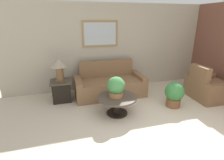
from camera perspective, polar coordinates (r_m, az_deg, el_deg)
ground_plane at (r=3.45m, az=22.79°, el=-20.75°), size 20.00×20.00×0.00m
wall_back at (r=5.66m, az=3.41°, el=10.85°), size 7.33×0.09×2.60m
couch_main at (r=5.16m, az=-0.85°, el=-1.54°), size 2.00×0.97×0.96m
armchair at (r=5.62m, az=28.94°, el=-2.32°), size 1.00×1.05×0.96m
coffee_table at (r=4.11m, az=1.66°, el=-6.98°), size 0.91×0.91×0.44m
side_table at (r=4.97m, az=-16.11°, el=-3.32°), size 0.56×0.56×0.57m
table_lamp at (r=4.76m, az=-16.90°, el=4.58°), size 0.44×0.44×0.63m
potted_plant_on_table at (r=3.97m, az=1.32°, el=-2.23°), size 0.41×0.41×0.48m
potted_plant_floor at (r=4.70m, az=19.65°, el=-4.25°), size 0.48×0.48×0.65m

